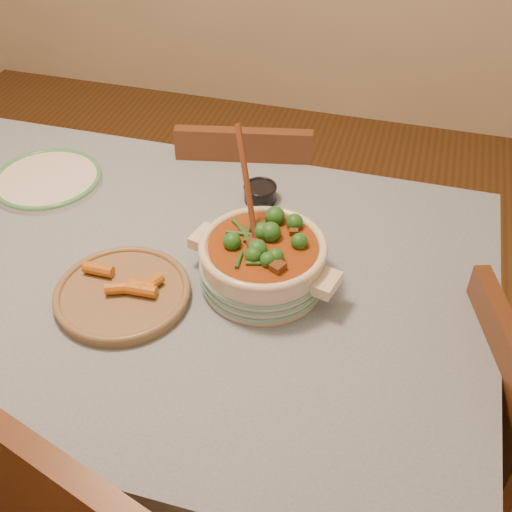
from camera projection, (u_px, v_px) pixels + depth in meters
The scene contains 7 objects.
floor at pixel (165, 443), 2.03m from camera, with size 4.50×4.50×0.00m, color #4C2C15.
dining_table at pixel (140, 293), 1.59m from camera, with size 1.68×1.08×0.76m.
stew_casserole at pixel (263, 259), 1.44m from camera, with size 0.37×0.34×0.34m.
white_plate at pixel (47, 180), 1.78m from camera, with size 0.36×0.36×0.03m.
condiment_bowl at pixel (260, 192), 1.71m from camera, with size 0.10×0.10×0.05m.
fried_plate at pixel (122, 292), 1.43m from camera, with size 0.31×0.31×0.05m.
chair_far at pixel (247, 212), 2.14m from camera, with size 0.47×0.47×0.85m.
Camera 1 is at (0.59, -1.02, 1.78)m, focal length 45.00 mm.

